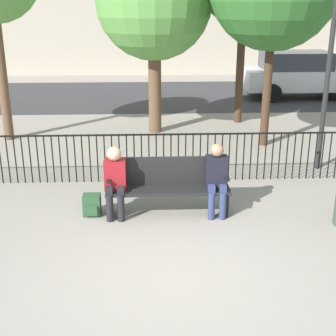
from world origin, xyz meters
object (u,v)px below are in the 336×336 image
at_px(tree_3, 154,1).
at_px(parked_car_0, 301,74).
at_px(backpack, 92,205).
at_px(seated_person_0, 115,178).
at_px(seated_person_1, 217,176).
at_px(park_bench, 168,184).
at_px(lamp_post, 333,34).

height_order(tree_3, parked_car_0, tree_3).
bearing_deg(parked_car_0, tree_3, -139.69).
bearing_deg(tree_3, backpack, -102.19).
distance_m(backpack, tree_3, 6.10).
distance_m(seated_person_0, tree_3, 5.86).
bearing_deg(seated_person_1, park_bench, 170.34).
height_order(backpack, tree_3, tree_3).
bearing_deg(park_bench, seated_person_0, -171.02).
xyz_separation_m(seated_person_0, seated_person_1, (1.61, 0.00, 0.01)).
bearing_deg(park_bench, lamp_post, 32.06).
bearing_deg(park_bench, tree_3, 91.42).
xyz_separation_m(lamp_post, parked_car_0, (1.92, 7.51, -1.87)).
distance_m(lamp_post, parked_car_0, 7.97).
distance_m(seated_person_0, lamp_post, 5.02).
relative_size(backpack, tree_3, 0.08).
height_order(park_bench, backpack, park_bench).
bearing_deg(seated_person_0, backpack, 171.63).
bearing_deg(tree_3, lamp_post, -42.39).
relative_size(seated_person_0, lamp_post, 0.28).
relative_size(park_bench, seated_person_1, 1.66).
bearing_deg(backpack, seated_person_1, -1.62).
bearing_deg(tree_3, parked_car_0, 40.31).
height_order(seated_person_1, backpack, seated_person_1).
height_order(seated_person_0, parked_car_0, parked_car_0).
xyz_separation_m(seated_person_0, lamp_post, (4.05, 2.15, 2.04)).
relative_size(park_bench, backpack, 5.57).
xyz_separation_m(backpack, tree_3, (1.11, 5.14, 3.10)).
height_order(seated_person_0, seated_person_1, seated_person_1).
xyz_separation_m(park_bench, lamp_post, (3.21, 2.01, 2.21)).
distance_m(seated_person_1, tree_3, 5.88).
xyz_separation_m(backpack, parked_car_0, (6.37, 9.60, 0.67)).
height_order(backpack, lamp_post, lamp_post).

